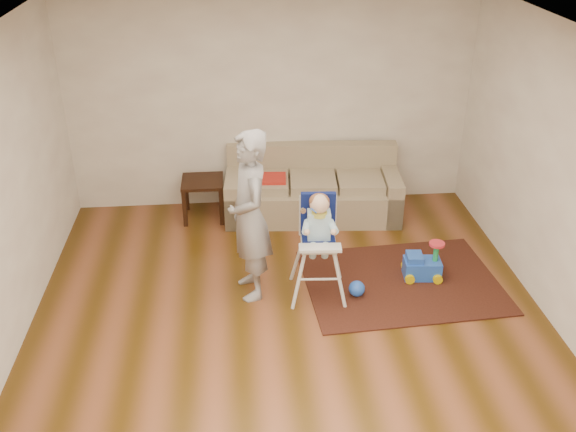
{
  "coord_description": "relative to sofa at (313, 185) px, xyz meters",
  "views": [
    {
      "loc": [
        -0.48,
        -4.88,
        3.81
      ],
      "look_at": [
        0.0,
        0.4,
        1.0
      ],
      "focal_mm": 40.0,
      "sensor_mm": 36.0,
      "label": 1
    }
  ],
  "objects": [
    {
      "name": "adult",
      "position": [
        -0.83,
        -1.64,
        0.46
      ],
      "size": [
        0.54,
        0.71,
        1.76
      ],
      "primitive_type": "imported",
      "rotation": [
        0.0,
        0.0,
        -1.37
      ],
      "color": "#949497",
      "rests_on": "ground"
    },
    {
      "name": "high_chair",
      "position": [
        -0.16,
        -1.74,
        0.13
      ],
      "size": [
        0.56,
        0.56,
        1.14
      ],
      "rotation": [
        0.0,
        0.0,
        -0.07
      ],
      "color": "silver",
      "rests_on": "ground"
    },
    {
      "name": "ground",
      "position": [
        -0.48,
        -2.3,
        -0.42
      ],
      "size": [
        5.5,
        5.5,
        0.0
      ],
      "primitive_type": "plane",
      "color": "#482E0B",
      "rests_on": "ground"
    },
    {
      "name": "side_table",
      "position": [
        -1.36,
        0.06,
        -0.16
      ],
      "size": [
        0.51,
        0.51,
        0.51
      ],
      "primitive_type": null,
      "color": "black",
      "rests_on": "ground"
    },
    {
      "name": "area_rug",
      "position": [
        0.76,
        -1.63,
        -0.41
      ],
      "size": [
        2.11,
        1.64,
        0.02
      ],
      "primitive_type": "cube",
      "rotation": [
        0.0,
        0.0,
        0.06
      ],
      "color": "black",
      "rests_on": "ground"
    },
    {
      "name": "ride_on_toy",
      "position": [
        0.99,
        -1.56,
        -0.19
      ],
      "size": [
        0.41,
        0.31,
        0.42
      ],
      "primitive_type": null,
      "rotation": [
        0.0,
        0.0,
        -0.09
      ],
      "color": "blue",
      "rests_on": "area_rug"
    },
    {
      "name": "room_envelope",
      "position": [
        -0.48,
        -1.77,
        1.46
      ],
      "size": [
        5.04,
        5.52,
        2.72
      ],
      "color": "beige",
      "rests_on": "ground"
    },
    {
      "name": "sofa",
      "position": [
        0.0,
        0.0,
        0.0
      ],
      "size": [
        2.21,
        1.04,
        0.83
      ],
      "rotation": [
        0.0,
        0.0,
        -0.08
      ],
      "color": "gray",
      "rests_on": "ground"
    },
    {
      "name": "toy_ball",
      "position": [
        0.23,
        -1.84,
        -0.32
      ],
      "size": [
        0.17,
        0.17,
        0.17
      ],
      "primitive_type": "sphere",
      "color": "blue",
      "rests_on": "area_rug"
    }
  ]
}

